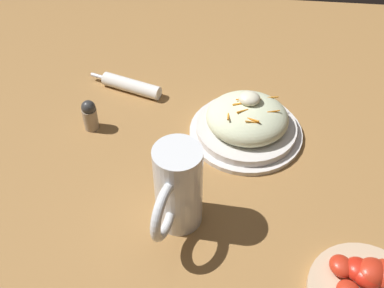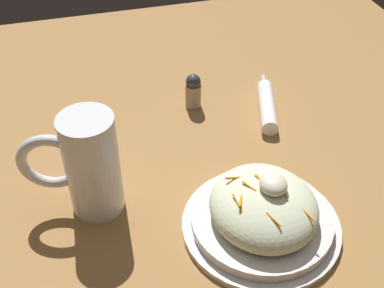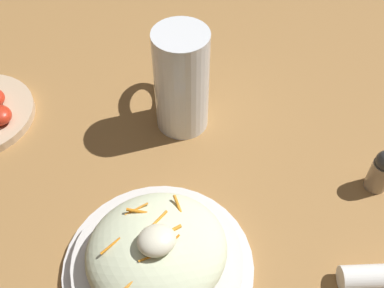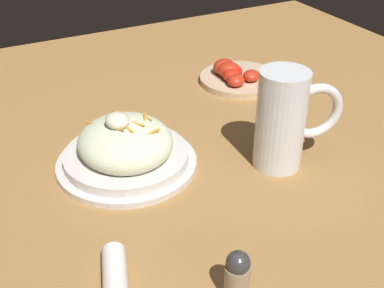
{
  "view_description": "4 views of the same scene",
  "coord_description": "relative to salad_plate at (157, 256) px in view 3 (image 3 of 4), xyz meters",
  "views": [
    {
      "loc": [
        -0.03,
        0.58,
        0.68
      ],
      "look_at": [
        0.04,
        -0.02,
        0.07
      ],
      "focal_mm": 44.31,
      "sensor_mm": 36.0,
      "label": 1
    },
    {
      "loc": [
        -0.5,
        0.09,
        0.57
      ],
      "look_at": [
        0.07,
        -0.06,
        0.07
      ],
      "focal_mm": 46.47,
      "sensor_mm": 36.0,
      "label": 2
    },
    {
      "loc": [
        -0.11,
        -0.38,
        0.54
      ],
      "look_at": [
        0.02,
        -0.02,
        0.08
      ],
      "focal_mm": 43.38,
      "sensor_mm": 36.0,
      "label": 3
    },
    {
      "loc": [
        0.6,
        -0.36,
        0.47
      ],
      "look_at": [
        0.03,
        -0.06,
        0.07
      ],
      "focal_mm": 46.97,
      "sensor_mm": 36.0,
      "label": 4
    }
  ],
  "objects": [
    {
      "name": "ground_plane",
      "position": [
        0.06,
        0.13,
        -0.03
      ],
      "size": [
        1.43,
        1.43,
        0.0
      ],
      "primitive_type": "plane",
      "color": "#9E703D"
    },
    {
      "name": "salad_plate",
      "position": [
        0.0,
        0.0,
        0.0
      ],
      "size": [
        0.23,
        0.23,
        0.1
      ],
      "color": "silver",
      "rests_on": "ground_plane"
    },
    {
      "name": "beer_mug",
      "position": [
        0.11,
        0.23,
        0.04
      ],
      "size": [
        0.08,
        0.15,
        0.17
      ],
      "color": "white",
      "rests_on": "ground_plane"
    },
    {
      "name": "salt_shaker",
      "position": [
        0.32,
        0.01,
        0.0
      ],
      "size": [
        0.03,
        0.03,
        0.07
      ],
      "color": "gray",
      "rests_on": "ground_plane"
    }
  ]
}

